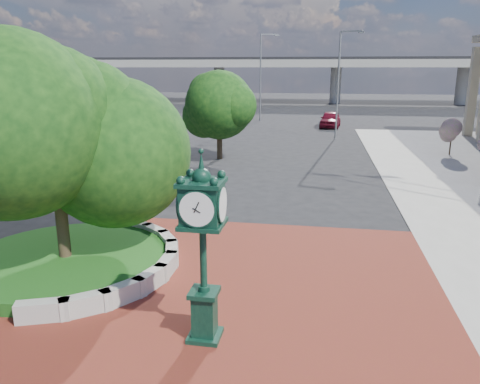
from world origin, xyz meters
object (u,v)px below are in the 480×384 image
street_lamp_near (341,77)px  parked_car (330,119)px  street_lamp_far (263,71)px  post_clock (203,241)px

street_lamp_near → parked_car: bearing=93.7°
street_lamp_near → street_lamp_far: 15.33m
post_clock → street_lamp_far: bearing=95.3°
post_clock → street_lamp_near: (4.01, 31.78, 2.81)m
street_lamp_far → parked_car: bearing=-34.1°
parked_car → street_lamp_near: size_ratio=0.54×
post_clock → street_lamp_far: size_ratio=0.45×
post_clock → parked_car: 39.79m
street_lamp_near → post_clock: bearing=-97.2°
parked_car → street_lamp_near: (0.51, -7.82, 4.35)m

